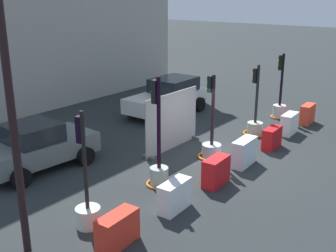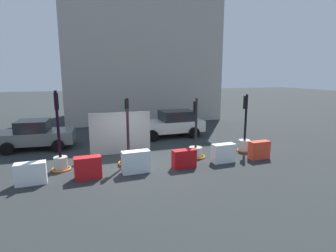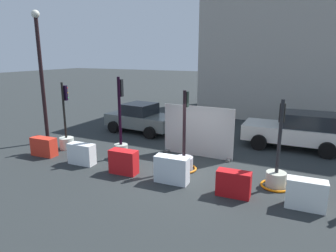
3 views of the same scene
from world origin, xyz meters
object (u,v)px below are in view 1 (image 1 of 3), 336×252
(traffic_light_3, at_px, (255,123))
(construction_barrier_4, at_px, (272,138))
(traffic_light_1, at_px, (159,164))
(street_lamp_post, at_px, (10,100))
(traffic_light_4, at_px, (279,106))
(car_grey_saloon, at_px, (36,146))
(construction_barrier_2, at_px, (216,171))
(car_white_van, at_px, (168,96))
(traffic_light_0, at_px, (87,205))
(construction_barrier_3, at_px, (244,152))
(construction_barrier_0, at_px, (118,230))
(construction_barrier_1, at_px, (175,196))
(construction_barrier_5, at_px, (289,124))
(construction_barrier_6, at_px, (307,114))
(traffic_light_2, at_px, (211,145))

(traffic_light_3, xyz_separation_m, construction_barrier_4, (-1.09, -1.24, -0.06))
(traffic_light_1, bearing_deg, street_lamp_post, 176.90)
(traffic_light_4, bearing_deg, car_grey_saloon, 159.13)
(construction_barrier_2, distance_m, car_white_van, 8.07)
(construction_barrier_2, bearing_deg, car_grey_saloon, 114.85)
(traffic_light_0, relative_size, construction_barrier_2, 2.91)
(traffic_light_3, bearing_deg, street_lamp_post, 177.91)
(construction_barrier_3, height_order, car_white_van, car_white_van)
(construction_barrier_0, bearing_deg, traffic_light_1, 22.00)
(car_white_van, distance_m, car_grey_saloon, 7.94)
(traffic_light_0, xyz_separation_m, construction_barrier_2, (4.00, -1.30, -0.16))
(construction_barrier_1, height_order, car_white_van, car_white_van)
(construction_barrier_5, xyz_separation_m, car_white_van, (-0.57, 5.84, 0.41))
(construction_barrier_0, distance_m, car_white_van, 11.21)
(construction_barrier_6, bearing_deg, traffic_light_1, 171.57)
(construction_barrier_2, relative_size, car_grey_saloon, 0.26)
(traffic_light_1, distance_m, construction_barrier_1, 1.64)
(construction_barrier_1, distance_m, car_grey_saloon, 5.38)
(construction_barrier_3, bearing_deg, construction_barrier_2, -178.65)
(traffic_light_3, distance_m, construction_barrier_3, 3.40)
(traffic_light_2, bearing_deg, traffic_light_1, 178.30)
(construction_barrier_0, bearing_deg, construction_barrier_4, -0.99)
(construction_barrier_2, distance_m, street_lamp_post, 6.57)
(traffic_light_0, bearing_deg, construction_barrier_2, -17.97)
(traffic_light_4, distance_m, construction_barrier_3, 6.22)
(construction_barrier_2, bearing_deg, construction_barrier_1, 178.08)
(traffic_light_4, xyz_separation_m, construction_barrier_2, (-7.96, -1.42, -0.15))
(construction_barrier_1, height_order, construction_barrier_6, construction_barrier_6)
(construction_barrier_1, distance_m, construction_barrier_2, 2.01)
(traffic_light_1, distance_m, construction_barrier_6, 9.03)
(traffic_light_3, xyz_separation_m, car_grey_saloon, (-7.59, 4.18, 0.30))
(construction_barrier_3, relative_size, construction_barrier_6, 1.13)
(construction_barrier_4, xyz_separation_m, car_white_van, (1.43, 5.98, 0.44))
(construction_barrier_6, relative_size, car_grey_saloon, 0.26)
(traffic_light_0, relative_size, street_lamp_post, 0.49)
(traffic_light_2, relative_size, construction_barrier_1, 2.73)
(traffic_light_3, relative_size, car_grey_saloon, 0.72)
(street_lamp_post, bearing_deg, traffic_light_0, -11.56)
(construction_barrier_4, distance_m, car_white_van, 6.16)
(traffic_light_3, bearing_deg, construction_barrier_4, -131.28)
(car_grey_saloon, bearing_deg, construction_barrier_1, -84.73)
(construction_barrier_6, xyz_separation_m, street_lamp_post, (-13.43, 1.57, 3.11))
(traffic_light_2, bearing_deg, traffic_light_3, -1.04)
(construction_barrier_3, height_order, street_lamp_post, street_lamp_post)
(traffic_light_4, distance_m, car_grey_saloon, 11.21)
(construction_barrier_2, bearing_deg, traffic_light_1, 127.71)
(construction_barrier_2, xyz_separation_m, construction_barrier_3, (1.89, 0.04, 0.02))
(construction_barrier_3, relative_size, construction_barrier_4, 1.12)
(traffic_light_2, relative_size, traffic_light_3, 1.03)
(traffic_light_1, distance_m, traffic_light_2, 2.88)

